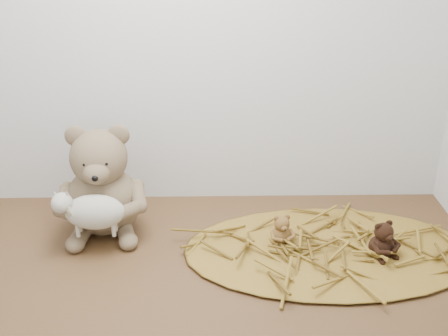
{
  "coord_description": "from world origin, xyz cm",
  "views": [
    {
      "loc": [
        7.5,
        -88.41,
        62.89
      ],
      "look_at": [
        9.23,
        4.67,
        19.28
      ],
      "focal_mm": 45.0,
      "sensor_mm": 36.0,
      "label": 1
    }
  ],
  "objects_px": {
    "main_teddy": "(101,179)",
    "mini_teddy_brown": "(382,238)",
    "toy_lamb": "(95,212)",
    "mini_teddy_tan": "(282,228)"
  },
  "relations": [
    {
      "from": "main_teddy",
      "to": "mini_teddy_brown",
      "type": "bearing_deg",
      "value": -16.89
    },
    {
      "from": "toy_lamb",
      "to": "mini_teddy_brown",
      "type": "distance_m",
      "value": 0.56
    },
    {
      "from": "main_teddy",
      "to": "mini_teddy_tan",
      "type": "height_order",
      "value": "main_teddy"
    },
    {
      "from": "main_teddy",
      "to": "toy_lamb",
      "type": "relative_size",
      "value": 1.56
    },
    {
      "from": "toy_lamb",
      "to": "mini_teddy_tan",
      "type": "height_order",
      "value": "toy_lamb"
    },
    {
      "from": "toy_lamb",
      "to": "mini_teddy_tan",
      "type": "xyz_separation_m",
      "value": [
        0.37,
        0.01,
        -0.05
      ]
    },
    {
      "from": "toy_lamb",
      "to": "mini_teddy_brown",
      "type": "relative_size",
      "value": 2.02
    },
    {
      "from": "mini_teddy_brown",
      "to": "toy_lamb",
      "type": "bearing_deg",
      "value": 149.62
    },
    {
      "from": "mini_teddy_tan",
      "to": "mini_teddy_brown",
      "type": "xyz_separation_m",
      "value": [
        0.19,
        -0.05,
        0.01
      ]
    },
    {
      "from": "mini_teddy_tan",
      "to": "mini_teddy_brown",
      "type": "bearing_deg",
      "value": -26.14
    }
  ]
}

